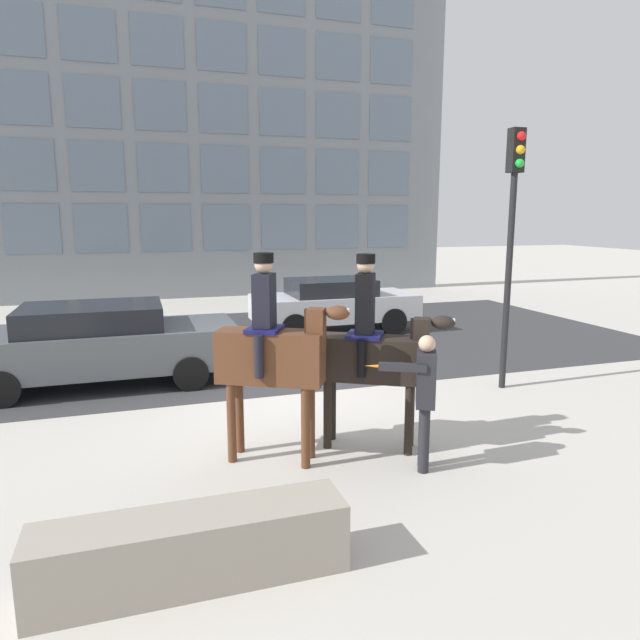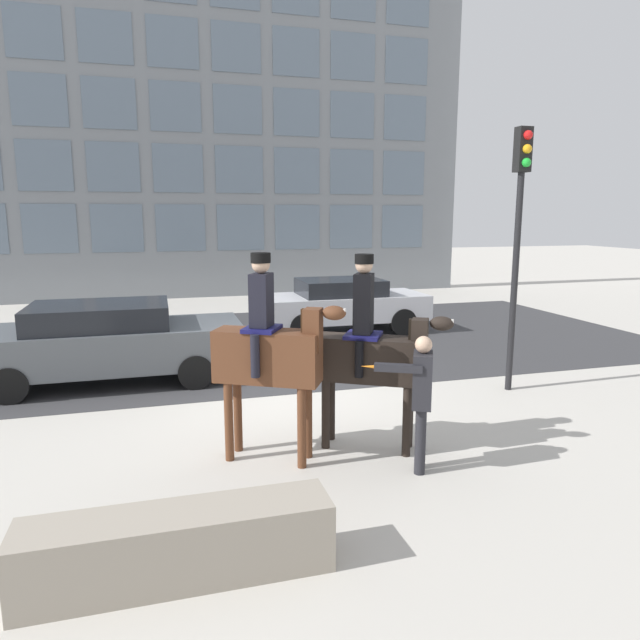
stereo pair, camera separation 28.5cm
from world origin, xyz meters
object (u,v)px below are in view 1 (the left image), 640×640
(pedestrian_bystander, at_px, (424,392))
(traffic_light, at_px, (512,220))
(street_car_far_lane, at_px, (334,303))
(mounted_horse_companion, at_px, (372,352))
(planter_ledge, at_px, (193,549))
(street_car_near_lane, at_px, (99,343))
(mounted_horse_lead, at_px, (272,352))

(pedestrian_bystander, bearing_deg, traffic_light, -112.73)
(street_car_far_lane, bearing_deg, traffic_light, -77.54)
(mounted_horse_companion, bearing_deg, planter_ledge, -109.22)
(pedestrian_bystander, height_order, street_car_far_lane, pedestrian_bystander)
(traffic_light, bearing_deg, street_car_near_lane, 160.32)
(mounted_horse_companion, distance_m, street_car_far_lane, 7.60)
(street_car_near_lane, distance_m, traffic_light, 7.56)
(mounted_horse_lead, height_order, street_car_near_lane, mounted_horse_lead)
(street_car_far_lane, xyz_separation_m, traffic_light, (1.24, -5.60, 2.20))
(street_car_near_lane, bearing_deg, mounted_horse_lead, -61.78)
(mounted_horse_companion, height_order, street_car_far_lane, mounted_horse_companion)
(planter_ledge, bearing_deg, mounted_horse_companion, 40.68)
(mounted_horse_lead, distance_m, planter_ledge, 2.71)
(mounted_horse_lead, height_order, mounted_horse_companion, mounted_horse_lead)
(mounted_horse_lead, bearing_deg, mounted_horse_companion, 28.75)
(pedestrian_bystander, bearing_deg, planter_ledge, 51.88)
(pedestrian_bystander, height_order, street_car_near_lane, pedestrian_bystander)
(mounted_horse_companion, bearing_deg, street_car_near_lane, 160.64)
(street_car_far_lane, relative_size, traffic_light, 0.95)
(mounted_horse_companion, bearing_deg, traffic_light, 57.64)
(street_car_near_lane, distance_m, street_car_far_lane, 6.41)
(mounted_horse_companion, relative_size, traffic_light, 0.57)
(pedestrian_bystander, height_order, traffic_light, traffic_light)
(planter_ledge, bearing_deg, street_car_near_lane, 99.15)
(mounted_horse_companion, distance_m, planter_ledge, 3.47)
(pedestrian_bystander, relative_size, planter_ledge, 0.64)
(pedestrian_bystander, distance_m, street_car_near_lane, 6.30)
(mounted_horse_companion, distance_m, traffic_light, 4.05)
(mounted_horse_lead, xyz_separation_m, mounted_horse_companion, (1.32, 0.00, -0.10))
(mounted_horse_lead, bearing_deg, street_car_near_lane, 146.91)
(pedestrian_bystander, distance_m, planter_ledge, 3.21)
(mounted_horse_lead, distance_m, street_car_far_lane, 8.06)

